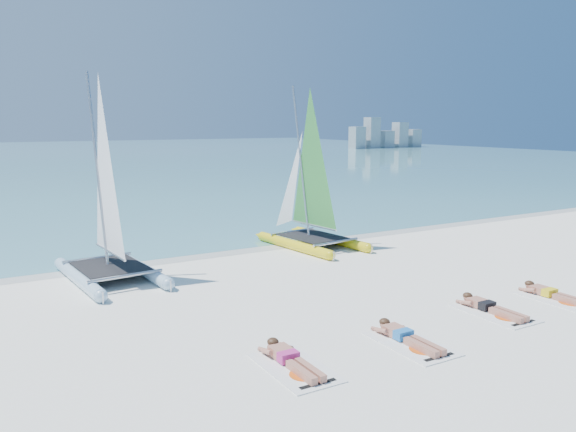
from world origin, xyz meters
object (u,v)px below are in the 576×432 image
Objects in this scene: towel_c at (495,313)px; sunbather_d at (551,293)px; towel_b at (411,344)px; towel_d at (558,299)px; sunbather_a at (289,358)px; towel_a at (295,367)px; catamaran_blue at (107,216)px; catamaran_yellow at (305,194)px; sunbather_b at (405,335)px; sunbather_c at (488,306)px.

sunbather_d reaches higher than towel_c.
towel_b and towel_d have the same top height.
towel_a is at bearing -90.00° from sunbather_a.
catamaran_blue reaches higher than catamaran_yellow.
catamaran_yellow is 3.10× the size of towel_b.
sunbather_a is at bearing 175.05° from sunbather_b.
catamaran_yellow is 3.32× the size of sunbather_c.
sunbather_d is at bearing -83.36° from catamaran_yellow.
sunbather_a is at bearing -130.72° from catamaran_yellow.
sunbather_b is at bearing 90.00° from towel_b.
towel_b is (2.52, -0.41, -0.11)m from sunbather_a.
sunbather_d is (5.03, 0.32, 0.00)m from sunbather_b.
catamaran_yellow is 8.55m from towel_c.
catamaran_blue reaches higher than sunbather_c.
catamaran_yellow is 10.30m from towel_a.
catamaran_yellow reaches higher than towel_a.
towel_c and towel_d have the same top height.
towel_d is (2.16, -0.27, -0.11)m from sunbather_c.
towel_d is at bearing -44.71° from catamaran_blue.
towel_a is at bearing -179.24° from towel_d.
sunbather_d is at bearing -2.04° from sunbather_c.
sunbather_c is at bearing 177.96° from sunbather_d.
sunbather_d is at bearing 5.80° from towel_b.
sunbather_a is 5.39m from sunbather_c.
catamaran_yellow is at bearing 70.93° from sunbather_b.
sunbather_a is 0.93× the size of towel_c.
towel_b is 5.04m from towel_d.
sunbather_a is at bearing -83.66° from catamaran_blue.
towel_a and towel_c have the same top height.
sunbather_c is at bearing 172.90° from towel_d.
towel_c is 1.07× the size of sunbather_d.
sunbather_c is at bearing 7.85° from sunbather_b.
sunbather_c is 0.93× the size of towel_d.
sunbather_a is (0.00, 0.19, 0.11)m from towel_a.
towel_b is at bearing -116.11° from catamaran_yellow.
sunbather_b is (4.04, -7.55, -1.64)m from catamaran_blue.
sunbather_c reaches higher than towel_d.
sunbather_c is at bearing -51.39° from catamaran_blue.
towel_d is (9.07, -7.43, -1.75)m from catamaran_blue.
towel_a is at bearing -130.12° from catamaran_yellow.
towel_d is at bearing -7.10° from sunbather_c.
catamaran_yellow is (7.00, 1.01, 0.05)m from catamaran_blue.
sunbather_c is 2.18m from towel_d.
catamaran_yellow is 3.32× the size of sunbather_a.
catamaran_blue is at bearing -179.23° from catamaran_yellow.
sunbather_d is (7.55, 0.29, 0.11)m from towel_a.
sunbather_b is at bearing -67.24° from catamaran_blue.
towel_a is 1.00× the size of towel_d.
catamaran_blue is at bearing 101.43° from towel_a.
sunbather_b is 5.03m from towel_d.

